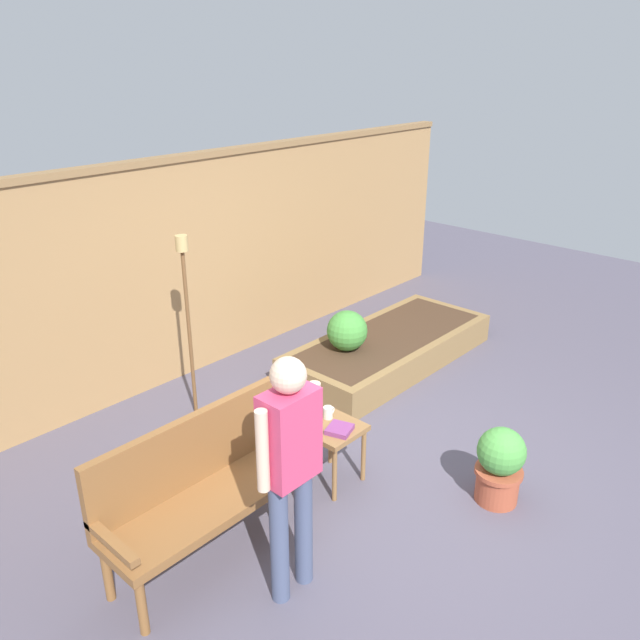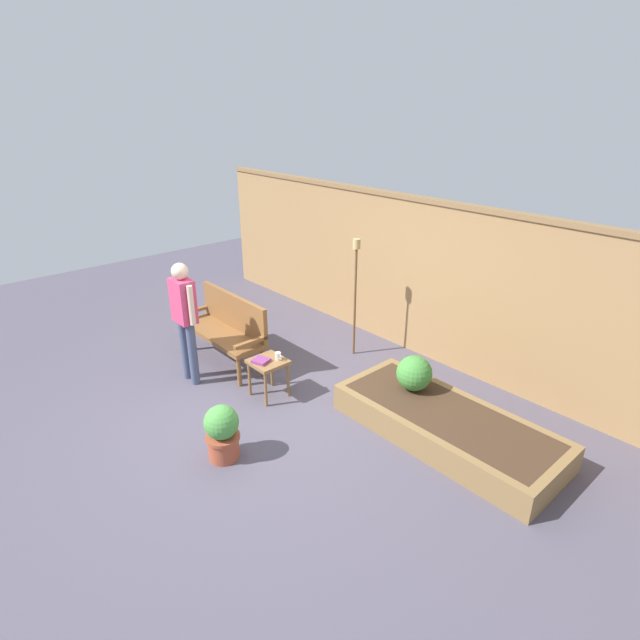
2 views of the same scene
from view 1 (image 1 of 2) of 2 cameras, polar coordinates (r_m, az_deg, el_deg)
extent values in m
plane|color=#514C5B|center=(5.05, 6.14, -13.95)|extent=(14.00, 14.00, 0.00)
cube|color=#A37A4C|center=(6.26, -12.89, 3.96)|extent=(8.40, 0.10, 2.10)
cube|color=olive|center=(6.01, -13.81, 13.75)|extent=(8.40, 0.14, 0.06)
cylinder|color=brown|center=(4.77, -4.41, -13.37)|extent=(0.06, 0.06, 0.40)
cylinder|color=brown|center=(4.57, -1.19, -15.21)|extent=(0.06, 0.06, 0.40)
cylinder|color=brown|center=(4.21, -18.50, -20.63)|extent=(0.06, 0.06, 0.40)
cylinder|color=brown|center=(3.97, -15.66, -23.39)|extent=(0.06, 0.06, 0.40)
cube|color=brown|center=(4.19, -9.56, -15.62)|extent=(1.44, 0.48, 0.06)
cube|color=brown|center=(4.17, -11.64, -11.40)|extent=(1.44, 0.06, 0.48)
cube|color=brown|center=(3.84, -18.18, -18.32)|extent=(0.06, 0.48, 0.04)
cube|color=brown|center=(4.48, -2.66, -10.43)|extent=(0.06, 0.48, 0.04)
cylinder|color=olive|center=(5.08, 0.96, -10.54)|extent=(0.04, 0.04, 0.44)
cylinder|color=olive|center=(4.91, 3.91, -11.96)|extent=(0.04, 0.04, 0.44)
cylinder|color=olive|center=(4.88, -1.67, -12.11)|extent=(0.04, 0.04, 0.44)
cylinder|color=olive|center=(4.70, 1.31, -13.68)|extent=(0.04, 0.04, 0.44)
cube|color=olive|center=(4.75, 1.15, -9.68)|extent=(0.40, 0.40, 0.04)
cylinder|color=silver|center=(4.82, 0.72, -8.28)|extent=(0.07, 0.07, 0.09)
torus|color=silver|center=(4.84, 1.04, -8.09)|extent=(0.06, 0.01, 0.06)
cube|color=#7F3875|center=(4.67, 1.76, -9.75)|extent=(0.22, 0.22, 0.04)
cylinder|color=#A84C33|center=(4.93, 15.54, -14.15)|extent=(0.31, 0.31, 0.23)
cylinder|color=#A84C33|center=(4.86, 15.71, -12.91)|extent=(0.34, 0.34, 0.04)
sphere|color=#4C9942|center=(4.76, 15.93, -11.22)|extent=(0.34, 0.34, 0.34)
cube|color=olive|center=(6.48, 9.41, -3.71)|extent=(2.40, 0.09, 0.30)
cube|color=olive|center=(6.96, 3.19, -1.49)|extent=(2.40, 0.09, 0.30)
cube|color=olive|center=(5.91, -0.57, -6.13)|extent=(0.09, 0.82, 0.30)
cube|color=olive|center=(7.60, 11.40, 0.23)|extent=(0.09, 0.82, 0.30)
cube|color=#422D1E|center=(6.71, 6.18, -2.56)|extent=(2.22, 0.82, 0.30)
cylinder|color=brown|center=(6.31, 2.41, -2.37)|extent=(0.04, 0.04, 0.06)
sphere|color=#428938|center=(6.23, 2.44, -0.96)|extent=(0.40, 0.40, 0.40)
cylinder|color=brown|center=(5.58, -11.58, -1.46)|extent=(0.03, 0.03, 1.53)
cylinder|color=tan|center=(5.30, -12.28, 6.73)|extent=(0.10, 0.10, 0.13)
cylinder|color=#475170|center=(3.99, -1.49, -17.90)|extent=(0.11, 0.11, 0.82)
cylinder|color=#475170|center=(3.89, -3.66, -19.29)|extent=(0.11, 0.11, 0.82)
cube|color=#D13D66|center=(3.53, -2.75, -10.28)|extent=(0.32, 0.20, 0.54)
cylinder|color=beige|center=(3.65, -0.50, -9.03)|extent=(0.07, 0.07, 0.49)
cylinder|color=beige|center=(3.41, -5.18, -11.61)|extent=(0.07, 0.07, 0.49)
sphere|color=beige|center=(3.34, -2.87, -4.96)|extent=(0.20, 0.20, 0.20)
camera|label=2|loc=(7.37, 48.67, 17.80)|focal=28.39mm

